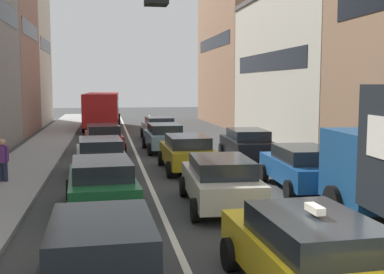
{
  "coord_description": "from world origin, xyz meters",
  "views": [
    {
      "loc": [
        -3.17,
        -5.57,
        3.57
      ],
      "look_at": [
        0.0,
        12.0,
        1.6
      ],
      "focal_mm": 44.33,
      "sensor_mm": 36.0,
      "label": 1
    }
  ],
  "objects_px": {
    "hatchback_centre_lane_third": "(187,152)",
    "sedan_centre_lane_fifth": "(159,128)",
    "sedan_centre_lane_second": "(220,181)",
    "coupe_centre_lane_fourth": "(164,137)",
    "taxi_centre_lane_front": "(309,254)",
    "wagon_left_lane_second": "(102,183)",
    "sedan_right_lane_behind_truck": "(302,167)",
    "sedan_left_lane_fourth": "(103,138)",
    "sedan_left_lane_front": "(102,259)",
    "bus_mid_queue_primary": "(102,107)",
    "sedan_left_lane_third": "(100,156)",
    "wagon_right_lane_far": "(247,144)",
    "pedestrian_mid_sidewalk": "(3,159)"
  },
  "relations": [
    {
      "from": "hatchback_centre_lane_third",
      "to": "sedan_right_lane_behind_truck",
      "type": "distance_m",
      "value": 5.37
    },
    {
      "from": "hatchback_centre_lane_third",
      "to": "sedan_right_lane_behind_truck",
      "type": "relative_size",
      "value": 0.98
    },
    {
      "from": "sedan_centre_lane_second",
      "to": "sedan_right_lane_behind_truck",
      "type": "height_order",
      "value": "same"
    },
    {
      "from": "sedan_centre_lane_second",
      "to": "coupe_centre_lane_fourth",
      "type": "xyz_separation_m",
      "value": [
        -0.2,
        11.99,
        0.0
      ]
    },
    {
      "from": "sedan_centre_lane_second",
      "to": "bus_mid_queue_primary",
      "type": "distance_m",
      "value": 26.33
    },
    {
      "from": "sedan_left_lane_front",
      "to": "sedan_right_lane_behind_truck",
      "type": "relative_size",
      "value": 0.99
    },
    {
      "from": "wagon_left_lane_second",
      "to": "pedestrian_mid_sidewalk",
      "type": "bearing_deg",
      "value": 36.71
    },
    {
      "from": "sedan_left_lane_third",
      "to": "pedestrian_mid_sidewalk",
      "type": "bearing_deg",
      "value": 105.6
    },
    {
      "from": "sedan_right_lane_behind_truck",
      "to": "sedan_left_lane_fourth",
      "type": "bearing_deg",
      "value": 36.26
    },
    {
      "from": "taxi_centre_lane_front",
      "to": "sedan_centre_lane_second",
      "type": "xyz_separation_m",
      "value": [
        -0.02,
        6.13,
        -0.0
      ]
    },
    {
      "from": "sedan_left_lane_third",
      "to": "wagon_right_lane_far",
      "type": "bearing_deg",
      "value": -72.07
    },
    {
      "from": "sedan_left_lane_front",
      "to": "sedan_left_lane_fourth",
      "type": "bearing_deg",
      "value": -0.91
    },
    {
      "from": "wagon_left_lane_second",
      "to": "pedestrian_mid_sidewalk",
      "type": "relative_size",
      "value": 2.65
    },
    {
      "from": "sedan_left_lane_fourth",
      "to": "bus_mid_queue_primary",
      "type": "distance_m",
      "value": 13.99
    },
    {
      "from": "taxi_centre_lane_front",
      "to": "sedan_centre_lane_second",
      "type": "distance_m",
      "value": 6.13
    },
    {
      "from": "taxi_centre_lane_front",
      "to": "wagon_left_lane_second",
      "type": "height_order",
      "value": "taxi_centre_lane_front"
    },
    {
      "from": "sedan_left_lane_fourth",
      "to": "wagon_right_lane_far",
      "type": "xyz_separation_m",
      "value": [
        6.72,
        -3.86,
        0.0
      ]
    },
    {
      "from": "hatchback_centre_lane_third",
      "to": "sedan_centre_lane_fifth",
      "type": "height_order",
      "value": "same"
    },
    {
      "from": "sedan_left_lane_fourth",
      "to": "taxi_centre_lane_front",
      "type": "bearing_deg",
      "value": -173.24
    },
    {
      "from": "coupe_centre_lane_fourth",
      "to": "pedestrian_mid_sidewalk",
      "type": "height_order",
      "value": "pedestrian_mid_sidewalk"
    },
    {
      "from": "sedan_centre_lane_fifth",
      "to": "sedan_left_lane_fourth",
      "type": "bearing_deg",
      "value": 144.79
    },
    {
      "from": "taxi_centre_lane_front",
      "to": "pedestrian_mid_sidewalk",
      "type": "xyz_separation_m",
      "value": [
        -6.91,
        10.55,
        0.15
      ]
    },
    {
      "from": "sedan_left_lane_front",
      "to": "hatchback_centre_lane_third",
      "type": "height_order",
      "value": "same"
    },
    {
      "from": "coupe_centre_lane_fourth",
      "to": "bus_mid_queue_primary",
      "type": "distance_m",
      "value": 14.5
    },
    {
      "from": "sedan_centre_lane_second",
      "to": "pedestrian_mid_sidewalk",
      "type": "distance_m",
      "value": 8.19
    },
    {
      "from": "sedan_left_lane_fourth",
      "to": "sedan_left_lane_third",
      "type": "bearing_deg",
      "value": 175.39
    },
    {
      "from": "sedan_centre_lane_second",
      "to": "sedan_centre_lane_fifth",
      "type": "xyz_separation_m",
      "value": [
        0.11,
        17.48,
        0.0
      ]
    },
    {
      "from": "sedan_centre_lane_second",
      "to": "sedan_left_lane_fourth",
      "type": "distance_m",
      "value": 12.59
    },
    {
      "from": "wagon_left_lane_second",
      "to": "sedan_right_lane_behind_truck",
      "type": "height_order",
      "value": "same"
    },
    {
      "from": "hatchback_centre_lane_third",
      "to": "taxi_centre_lane_front",
      "type": "bearing_deg",
      "value": 179.74
    },
    {
      "from": "sedan_left_lane_fourth",
      "to": "sedan_centre_lane_fifth",
      "type": "relative_size",
      "value": 1.01
    },
    {
      "from": "sedan_centre_lane_second",
      "to": "pedestrian_mid_sidewalk",
      "type": "height_order",
      "value": "pedestrian_mid_sidewalk"
    },
    {
      "from": "sedan_centre_lane_second",
      "to": "sedan_left_lane_third",
      "type": "height_order",
      "value": "same"
    },
    {
      "from": "sedan_centre_lane_second",
      "to": "coupe_centre_lane_fourth",
      "type": "bearing_deg",
      "value": 4.05
    },
    {
      "from": "coupe_centre_lane_fourth",
      "to": "pedestrian_mid_sidewalk",
      "type": "xyz_separation_m",
      "value": [
        -6.69,
        -7.57,
        0.15
      ]
    },
    {
      "from": "sedan_right_lane_behind_truck",
      "to": "pedestrian_mid_sidewalk",
      "type": "xyz_separation_m",
      "value": [
        -10.2,
        2.63,
        0.15
      ]
    },
    {
      "from": "wagon_left_lane_second",
      "to": "sedan_centre_lane_fifth",
      "type": "height_order",
      "value": "same"
    },
    {
      "from": "wagon_right_lane_far",
      "to": "wagon_left_lane_second",
      "type": "bearing_deg",
      "value": 142.8
    },
    {
      "from": "sedan_centre_lane_fifth",
      "to": "pedestrian_mid_sidewalk",
      "type": "height_order",
      "value": "pedestrian_mid_sidewalk"
    },
    {
      "from": "hatchback_centre_lane_third",
      "to": "bus_mid_queue_primary",
      "type": "xyz_separation_m",
      "value": [
        -3.59,
        20.01,
        0.96
      ]
    },
    {
      "from": "wagon_left_lane_second",
      "to": "sedan_left_lane_fourth",
      "type": "relative_size",
      "value": 1.0
    },
    {
      "from": "hatchback_centre_lane_third",
      "to": "pedestrian_mid_sidewalk",
      "type": "distance_m",
      "value": 7.12
    },
    {
      "from": "wagon_left_lane_second",
      "to": "taxi_centre_lane_front",
      "type": "bearing_deg",
      "value": -155.07
    },
    {
      "from": "taxi_centre_lane_front",
      "to": "sedan_centre_lane_fifth",
      "type": "height_order",
      "value": "taxi_centre_lane_front"
    },
    {
      "from": "wagon_left_lane_second",
      "to": "sedan_left_lane_fourth",
      "type": "bearing_deg",
      "value": -3.11
    },
    {
      "from": "taxi_centre_lane_front",
      "to": "wagon_left_lane_second",
      "type": "relative_size",
      "value": 0.99
    },
    {
      "from": "taxi_centre_lane_front",
      "to": "sedan_left_lane_front",
      "type": "height_order",
      "value": "taxi_centre_lane_front"
    },
    {
      "from": "wagon_left_lane_second",
      "to": "wagon_right_lane_far",
      "type": "distance_m",
      "value": 10.43
    },
    {
      "from": "wagon_left_lane_second",
      "to": "pedestrian_mid_sidewalk",
      "type": "xyz_separation_m",
      "value": [
        -3.5,
        4.18,
        0.15
      ]
    },
    {
      "from": "coupe_centre_lane_fourth",
      "to": "sedan_centre_lane_fifth",
      "type": "relative_size",
      "value": 1.0
    }
  ]
}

